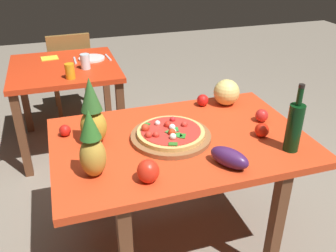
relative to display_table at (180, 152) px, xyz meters
The scene contains 22 objects.
ground_plane 0.66m from the display_table, ahead, with size 10.00×10.00×0.00m, color gray.
display_table is the anchor object (origin of this frame).
background_table 1.49m from the display_table, 110.41° to the left, with size 0.86×0.87×0.74m.
dining_chair 2.11m from the display_table, 102.20° to the left, with size 0.42×0.42×0.85m.
pizza_board 0.11m from the display_table, 166.31° to the left, with size 0.43×0.43×0.03m, color brown.
pizza 0.14m from the display_table, 167.12° to the left, with size 0.36×0.36×0.06m.
wine_bottle 0.60m from the display_table, 29.15° to the right, with size 0.08×0.08×0.35m.
pineapple_left 0.57m from the display_table, 157.85° to the right, with size 0.12×0.12×0.33m.
pineapple_right 0.51m from the display_table, 167.73° to the left, with size 0.13×0.13×0.36m.
melon 0.55m from the display_table, 37.61° to the left, with size 0.16×0.16×0.16m, color #DFCB70.
bell_pepper 0.42m from the display_table, 129.89° to the right, with size 0.10×0.10×0.11m, color red.
eggplant 0.36m from the display_table, 66.95° to the right, with size 0.20×0.09×0.09m, color #431E4F.
tomato_beside_pepper 0.53m from the display_table, ahead, with size 0.07×0.07×0.07m, color red.
tomato_by_bottle 0.45m from the display_table, 52.19° to the left, with size 0.07×0.07×0.07m, color red.
tomato_near_board 0.45m from the display_table, 14.81° to the right, with size 0.08×0.08×0.08m, color red.
tomato_at_corner 0.63m from the display_table, 159.83° to the left, with size 0.06×0.06×0.06m, color red.
drinking_glass_juice 1.20m from the display_table, 114.13° to the left, with size 0.07×0.07×0.11m, color orange.
drinking_glass_water 1.32m from the display_table, 105.62° to the left, with size 0.08×0.08×0.12m, color silver.
dinner_plate 1.52m from the display_table, 100.61° to the left, with size 0.22×0.22×0.02m, color white.
fork_utensil 1.55m from the display_table, 105.70° to the left, with size 0.02×0.18×0.01m, color silver.
knife_utensil 1.50m from the display_table, 95.35° to the left, with size 0.02×0.18×0.01m, color silver.
napkin_folded 1.75m from the display_table, 110.95° to the left, with size 0.14×0.12×0.01m, color yellow.
Camera 1 is at (-0.57, -1.59, 1.72)m, focal length 39.31 mm.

